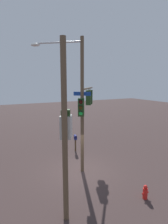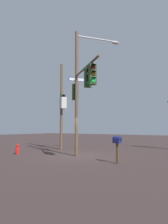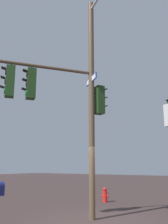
# 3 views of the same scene
# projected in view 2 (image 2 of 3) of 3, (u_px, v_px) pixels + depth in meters

# --- Properties ---
(ground_plane) EXTENTS (80.00, 80.00, 0.00)m
(ground_plane) POSITION_uv_depth(u_px,v_px,m) (78.00, 156.00, 12.84)
(ground_plane) COLOR #3C2D2C
(main_signal_pole_assembly) EXTENTS (5.16, 3.74, 8.47)m
(main_signal_pole_assembly) POSITION_uv_depth(u_px,v_px,m) (83.00, 82.00, 12.41)
(main_signal_pole_assembly) COLOR brown
(main_signal_pole_assembly) RESTS_ON ground
(secondary_pole_assembly) EXTENTS (0.68, 0.82, 7.47)m
(secondary_pole_assembly) POSITION_uv_depth(u_px,v_px,m) (62.00, 104.00, 16.83)
(secondary_pole_assembly) COLOR brown
(secondary_pole_assembly) RESTS_ON ground
(fire_hydrant) EXTENTS (0.38, 0.24, 0.73)m
(fire_hydrant) POSITION_uv_depth(u_px,v_px,m) (18.00, 149.00, 13.66)
(fire_hydrant) COLOR red
(fire_hydrant) RESTS_ON ground
(mailbox) EXTENTS (0.36, 0.49, 1.41)m
(mailbox) POSITION_uv_depth(u_px,v_px,m) (117.00, 142.00, 10.12)
(mailbox) COLOR #4C3823
(mailbox) RESTS_ON ground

